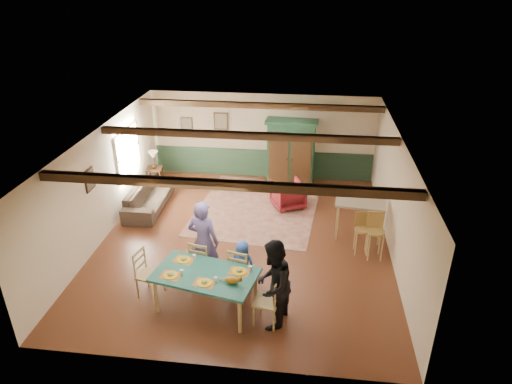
# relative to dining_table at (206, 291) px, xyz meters

# --- Properties ---
(floor) EXTENTS (8.00, 8.00, 0.00)m
(floor) POSITION_rel_dining_table_xyz_m (0.39, 2.55, -0.41)
(floor) COLOR #4C2315
(floor) RESTS_ON ground
(wall_back) EXTENTS (7.00, 0.02, 2.70)m
(wall_back) POSITION_rel_dining_table_xyz_m (0.39, 6.55, 0.94)
(wall_back) COLOR beige
(wall_back) RESTS_ON floor
(wall_left) EXTENTS (0.02, 8.00, 2.70)m
(wall_left) POSITION_rel_dining_table_xyz_m (-3.11, 2.55, 0.94)
(wall_left) COLOR beige
(wall_left) RESTS_ON floor
(wall_right) EXTENTS (0.02, 8.00, 2.70)m
(wall_right) POSITION_rel_dining_table_xyz_m (3.89, 2.55, 0.94)
(wall_right) COLOR beige
(wall_right) RESTS_ON floor
(ceiling) EXTENTS (7.00, 8.00, 0.02)m
(ceiling) POSITION_rel_dining_table_xyz_m (0.39, 2.55, 2.29)
(ceiling) COLOR silver
(ceiling) RESTS_ON wall_back
(wainscot_back) EXTENTS (6.95, 0.03, 0.90)m
(wainscot_back) POSITION_rel_dining_table_xyz_m (0.39, 6.53, 0.04)
(wainscot_back) COLOR #1F3A27
(wainscot_back) RESTS_ON floor
(ceiling_beam_front) EXTENTS (6.95, 0.16, 0.16)m
(ceiling_beam_front) POSITION_rel_dining_table_xyz_m (0.39, 0.25, 2.20)
(ceiling_beam_front) COLOR black
(ceiling_beam_front) RESTS_ON ceiling
(ceiling_beam_mid) EXTENTS (6.95, 0.16, 0.16)m
(ceiling_beam_mid) POSITION_rel_dining_table_xyz_m (0.39, 2.95, 2.20)
(ceiling_beam_mid) COLOR black
(ceiling_beam_mid) RESTS_ON ceiling
(ceiling_beam_back) EXTENTS (6.95, 0.16, 0.16)m
(ceiling_beam_back) POSITION_rel_dining_table_xyz_m (0.39, 5.55, 2.20)
(ceiling_beam_back) COLOR black
(ceiling_beam_back) RESTS_ON ceiling
(window_left) EXTENTS (0.06, 1.60, 1.30)m
(window_left) POSITION_rel_dining_table_xyz_m (-3.08, 4.25, 1.14)
(window_left) COLOR white
(window_left) RESTS_ON wall_left
(picture_left_wall) EXTENTS (0.04, 0.42, 0.52)m
(picture_left_wall) POSITION_rel_dining_table_xyz_m (-3.08, 1.95, 1.34)
(picture_left_wall) COLOR gray
(picture_left_wall) RESTS_ON wall_left
(picture_back_a) EXTENTS (0.45, 0.04, 0.55)m
(picture_back_a) POSITION_rel_dining_table_xyz_m (-0.91, 6.52, 1.39)
(picture_back_a) COLOR gray
(picture_back_a) RESTS_ON wall_back
(picture_back_b) EXTENTS (0.38, 0.04, 0.48)m
(picture_back_b) POSITION_rel_dining_table_xyz_m (-2.01, 6.52, 1.24)
(picture_back_b) COLOR gray
(picture_back_b) RESTS_ON wall_back
(dining_table) EXTENTS (2.14, 1.48, 0.82)m
(dining_table) POSITION_rel_dining_table_xyz_m (0.00, 0.00, 0.00)
(dining_table) COLOR #1B584A
(dining_table) RESTS_ON floor
(dining_chair_far_left) EXTENTS (0.55, 0.56, 1.03)m
(dining_chair_far_left) POSITION_rel_dining_table_xyz_m (-0.26, 0.86, 0.11)
(dining_chair_far_left) COLOR tan
(dining_chair_far_left) RESTS_ON floor
(dining_chair_far_right) EXTENTS (0.55, 0.56, 1.03)m
(dining_chair_far_right) POSITION_rel_dining_table_xyz_m (0.59, 0.67, 0.11)
(dining_chair_far_right) COLOR tan
(dining_chair_far_right) RESTS_ON floor
(dining_chair_end_left) EXTENTS (0.56, 0.55, 1.03)m
(dining_chair_end_left) POSITION_rel_dining_table_xyz_m (-1.22, 0.26, 0.11)
(dining_chair_end_left) COLOR tan
(dining_chair_end_left) RESTS_ON floor
(dining_chair_end_right) EXTENTS (0.56, 0.55, 1.03)m
(dining_chair_end_right) POSITION_rel_dining_table_xyz_m (1.22, -0.26, 0.11)
(dining_chair_end_right) COLOR tan
(dining_chair_end_right) RESTS_ON floor
(person_man) EXTENTS (0.76, 0.58, 1.87)m
(person_man) POSITION_rel_dining_table_xyz_m (-0.24, 0.94, 0.53)
(person_man) COLOR #5E518C
(person_man) RESTS_ON floor
(person_woman) EXTENTS (0.85, 1.00, 1.79)m
(person_woman) POSITION_rel_dining_table_xyz_m (1.33, -0.29, 0.49)
(person_woman) COLOR black
(person_woman) RESTS_ON floor
(person_child) EXTENTS (0.60, 0.45, 1.09)m
(person_child) POSITION_rel_dining_table_xyz_m (0.61, 0.76, 0.14)
(person_child) COLOR #2A50A8
(person_child) RESTS_ON floor
(cat) EXTENTS (0.41, 0.23, 0.20)m
(cat) POSITION_rel_dining_table_xyz_m (0.56, -0.23, 0.51)
(cat) COLOR #C47B22
(cat) RESTS_ON dining_table
(place_setting_near_left) EXTENTS (0.49, 0.41, 0.11)m
(place_setting_near_left) POSITION_rel_dining_table_xyz_m (-0.64, -0.14, 0.46)
(place_setting_near_left) COLOR gold
(place_setting_near_left) RESTS_ON dining_table
(place_setting_near_center) EXTENTS (0.49, 0.41, 0.11)m
(place_setting_near_center) POSITION_rel_dining_table_xyz_m (0.05, -0.29, 0.46)
(place_setting_near_center) COLOR gold
(place_setting_near_center) RESTS_ON dining_table
(place_setting_far_left) EXTENTS (0.49, 0.41, 0.11)m
(place_setting_far_left) POSITION_rel_dining_table_xyz_m (-0.53, 0.39, 0.46)
(place_setting_far_left) COLOR gold
(place_setting_far_left) RESTS_ON dining_table
(place_setting_far_right) EXTENTS (0.49, 0.41, 0.11)m
(place_setting_far_right) POSITION_rel_dining_table_xyz_m (0.64, 0.14, 0.46)
(place_setting_far_right) COLOR gold
(place_setting_far_right) RESTS_ON dining_table
(area_rug) EXTENTS (3.60, 4.15, 0.01)m
(area_rug) POSITION_rel_dining_table_xyz_m (0.50, 4.29, -0.40)
(area_rug) COLOR tan
(area_rug) RESTS_ON floor
(armoire) EXTENTS (1.56, 0.71, 2.15)m
(armoire) POSITION_rel_dining_table_xyz_m (1.34, 5.76, 0.67)
(armoire) COLOR #14321F
(armoire) RESTS_ON floor
(armchair) EXTENTS (1.09, 1.10, 0.76)m
(armchair) POSITION_rel_dining_table_xyz_m (1.34, 4.49, -0.03)
(armchair) COLOR #4F0F18
(armchair) RESTS_ON floor
(sofa) EXTENTS (0.91, 2.22, 0.64)m
(sofa) POSITION_rel_dining_table_xyz_m (-2.53, 3.95, -0.09)
(sofa) COLOR #372B22
(sofa) RESTS_ON floor
(end_table) EXTENTS (0.53, 0.53, 0.59)m
(end_table) POSITION_rel_dining_table_xyz_m (-2.81, 5.40, -0.11)
(end_table) COLOR black
(end_table) RESTS_ON floor
(table_lamp) EXTENTS (0.33, 0.33, 0.54)m
(table_lamp) POSITION_rel_dining_table_xyz_m (-2.81, 5.40, 0.46)
(table_lamp) COLOR beige
(table_lamp) RESTS_ON end_table
(counter_table) EXTENTS (1.26, 0.82, 0.99)m
(counter_table) POSITION_rel_dining_table_xyz_m (3.17, 3.07, 0.09)
(counter_table) COLOR #BDB093
(counter_table) RESTS_ON floor
(bar_stool_left) EXTENTS (0.37, 0.40, 1.02)m
(bar_stool_left) POSITION_rel_dining_table_xyz_m (3.19, 2.35, 0.10)
(bar_stool_left) COLOR #A3803F
(bar_stool_left) RESTS_ON floor
(bar_stool_right) EXTENTS (0.42, 0.46, 1.12)m
(bar_stool_right) POSITION_rel_dining_table_xyz_m (3.47, 2.19, 0.15)
(bar_stool_right) COLOR #A3803F
(bar_stool_right) RESTS_ON floor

